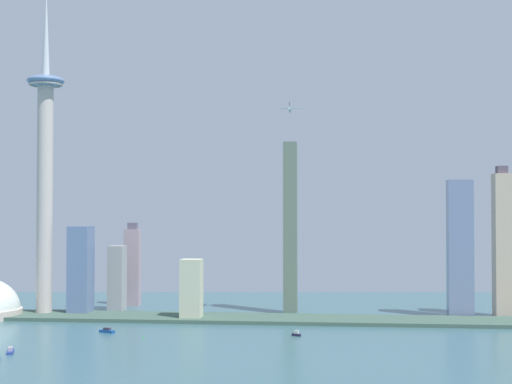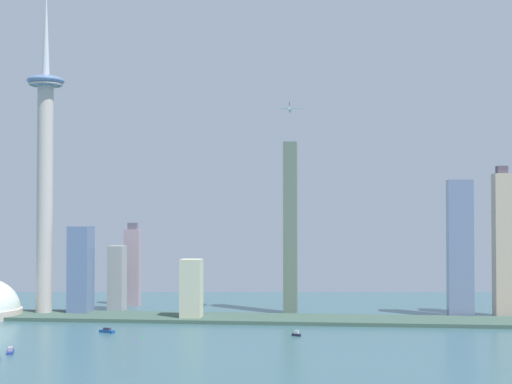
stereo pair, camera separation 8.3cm
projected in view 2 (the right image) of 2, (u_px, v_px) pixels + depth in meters
name	position (u px, v px, depth m)	size (l,w,h in m)	color
waterfront_pier	(235.00, 318.00, 738.36)	(798.77, 60.57, 3.57)	#415B4E
observation_tower	(45.00, 161.00, 774.44)	(38.06, 38.06, 340.13)	beige
skyscraper_0	(502.00, 244.00, 763.26)	(16.98, 21.43, 153.11)	beige
skyscraper_1	(81.00, 271.00, 775.82)	(21.46, 24.98, 91.61)	slate
skyscraper_2	(133.00, 266.00, 854.51)	(17.44, 12.08, 94.13)	#AB919B
skyscraper_3	(191.00, 290.00, 736.31)	(20.15, 20.44, 60.05)	beige
skyscraper_4	(290.00, 228.00, 789.74)	(14.06, 19.25, 179.78)	slate
skyscraper_5	(117.00, 278.00, 812.49)	(16.10, 20.42, 69.86)	#9D9C9A
skyscraper_6	(460.00, 249.00, 759.80)	(24.80, 18.23, 138.78)	#7382A5
boat_0	(296.00, 334.00, 643.50)	(8.25, 5.62, 5.08)	#221F39
boat_1	(107.00, 331.00, 661.87)	(15.23, 10.18, 4.33)	#15468C
boat_4	(10.00, 351.00, 566.04)	(10.18, 17.50, 4.50)	navy
channel_buoy_2	(144.00, 338.00, 630.87)	(1.66, 1.66, 1.60)	green
airplane	(290.00, 110.00, 781.06)	(23.44, 27.41, 7.98)	#B2C5C7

